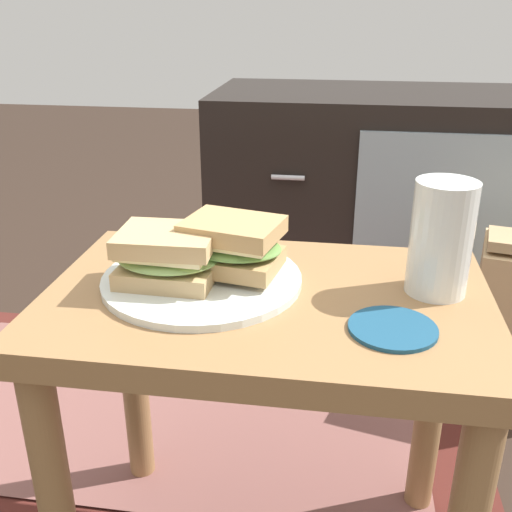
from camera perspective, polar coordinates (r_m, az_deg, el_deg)
The scene contains 8 objects.
side_table at distance 0.80m, azimuth 0.97°, elevation -9.37°, with size 0.56×0.36×0.46m.
tv_cabinet at distance 1.70m, azimuth 12.74°, elevation 5.24°, with size 0.96×0.46×0.58m.
area_rug at distance 1.32m, azimuth -8.77°, elevation -14.14°, with size 1.30×0.68×0.01m.
plate at distance 0.78m, azimuth -5.16°, elevation -2.23°, with size 0.26×0.26×0.01m, color silver.
sandwich_front at distance 0.76m, azimuth -8.35°, elevation 0.08°, with size 0.13×0.11×0.07m.
sandwich_back at distance 0.77m, azimuth -2.21°, elevation 1.08°, with size 0.14×0.12×0.07m.
beer_glass at distance 0.76m, azimuth 17.19°, elevation 1.40°, with size 0.08×0.08×0.14m.
coaster at distance 0.69m, azimuth 12.89°, elevation -6.74°, with size 0.10×0.10×0.01m, color navy.
Camera 1 is at (0.09, -0.67, 0.80)m, focal length 42.00 mm.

